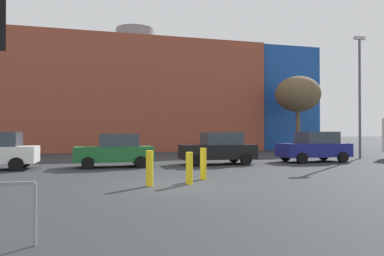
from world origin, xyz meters
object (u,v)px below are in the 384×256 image
bollard_yellow_1 (189,168)px  bollard_yellow_2 (150,168)px  street_lamp (360,90)px  bollard_yellow_0 (203,164)px  bare_tree_0 (298,94)px  parked_car_4 (314,147)px  parked_car_3 (219,148)px  parked_car_2 (115,150)px

bollard_yellow_1 → bollard_yellow_2: bollard_yellow_2 is taller
street_lamp → bollard_yellow_2: bearing=-151.4°
bollard_yellow_0 → bollard_yellow_2: bollard_yellow_0 is taller
bare_tree_0 → bollard_yellow_2: bare_tree_0 is taller
parked_car_4 → bollard_yellow_2: (-10.88, -6.84, -0.31)m
parked_car_3 → bare_tree_0: 15.24m
parked_car_4 → bollard_yellow_0: bearing=33.3°
parked_car_3 → bollard_yellow_0: parked_car_3 is taller
bollard_yellow_1 → bollard_yellow_2: (-1.39, -0.08, 0.04)m
parked_car_3 → parked_car_4: parked_car_4 is taller
parked_car_4 → bollard_yellow_1: parked_car_4 is taller
parked_car_2 → street_lamp: street_lamp is taller
parked_car_4 → bare_tree_0: bare_tree_0 is taller
bare_tree_0 → parked_car_3: bearing=-138.5°
bollard_yellow_0 → bollard_yellow_1: bollard_yellow_0 is taller
parked_car_3 → street_lamp: street_lamp is taller
bare_tree_0 → street_lamp: (-0.25, -8.10, -0.52)m
parked_car_2 → street_lamp: size_ratio=0.48×
parked_car_4 → bare_tree_0: size_ratio=0.61×
parked_car_3 → bollard_yellow_2: 8.36m
street_lamp → bare_tree_0: bearing=88.2°
parked_car_3 → street_lamp: 11.45m
bare_tree_0 → street_lamp: 8.12m
bare_tree_0 → bollard_yellow_1: 22.32m
bare_tree_0 → street_lamp: street_lamp is taller
bollard_yellow_1 → parked_car_3: bearing=63.2°
bollard_yellow_0 → bollard_yellow_2: 2.48m
bollard_yellow_0 → street_lamp: (13.28, 7.30, 4.08)m
parked_car_3 → bollard_yellow_0: size_ratio=3.42×
bare_tree_0 → bollard_yellow_0: bearing=-131.3°
bollard_yellow_2 → street_lamp: bearing=28.6°
parked_car_3 → parked_car_2: bearing=0.0°
parked_car_4 → bollard_yellow_0: 10.39m
parked_car_4 → bare_tree_0: bearing=-116.6°
bollard_yellow_0 → bare_tree_0: bearing=48.7°
bollard_yellow_2 → parked_car_3: bearing=54.9°
parked_car_2 → parked_car_3: parked_car_3 is taller
bare_tree_0 → bollard_yellow_2: bearing=-133.6°
parked_car_4 → bollard_yellow_1: size_ratio=3.77×
parked_car_3 → bollard_yellow_2: (-4.80, -6.84, -0.29)m
parked_car_2 → bollard_yellow_1: parked_car_2 is taller
parked_car_3 → bollard_yellow_2: parked_car_3 is taller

